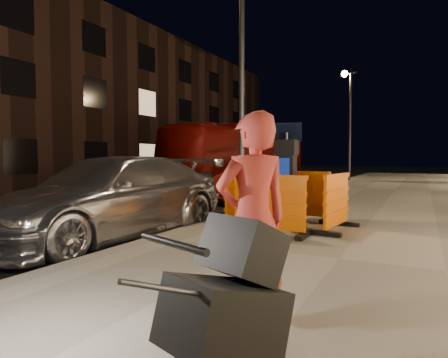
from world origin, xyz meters
The scene contains 15 objects.
ground_plane centered at (0.00, 0.00, 0.00)m, with size 120.00×120.00×0.00m, color black.
sidewalk centered at (3.00, 0.00, 0.07)m, with size 6.00×60.00×0.15m, color gray.
kerb centered at (0.00, 0.00, 0.07)m, with size 0.30×60.00×0.15m, color slate.
parking_kiosk centered at (1.62, 2.04, 1.08)m, with size 0.59×0.59×1.86m, color black.
barrier_front centered at (1.62, 1.09, 0.67)m, with size 1.33×0.55×1.04m, color #E65F00.
barrier_back centered at (1.62, 2.99, 0.67)m, with size 1.33×0.55×1.04m, color #E65F00.
barrier_kerbside centered at (0.67, 2.04, 0.67)m, with size 1.33×0.55×1.04m, color #E65F00.
barrier_bldgside centered at (2.57, 2.04, 0.67)m, with size 1.33×0.55×1.04m, color #E65F00.
car_silver centered at (-1.20, 0.29, 0.00)m, with size 2.11×5.19×1.50m, color #ACACB0.
car_red centered at (-1.20, 7.26, 0.00)m, with size 1.49×4.27×1.41m, color maroon.
bus_doubledecker centered at (-4.82, 14.27, 0.00)m, with size 2.59×11.06×3.08m, color maroon.
man centered at (2.76, -2.43, 1.00)m, with size 0.62×0.41×1.70m, color maroon.
stroller centered at (2.96, -3.33, 0.63)m, with size 0.50×0.77×0.96m, color black.
street_lamp_mid centered at (0.25, 3.00, 3.15)m, with size 0.12×0.12×6.00m, color #3F3F44.
street_lamp_far centered at (0.25, 18.00, 3.15)m, with size 0.12×0.12×6.00m, color #3F3F44.
Camera 1 is at (3.96, -5.33, 1.50)m, focal length 32.00 mm.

